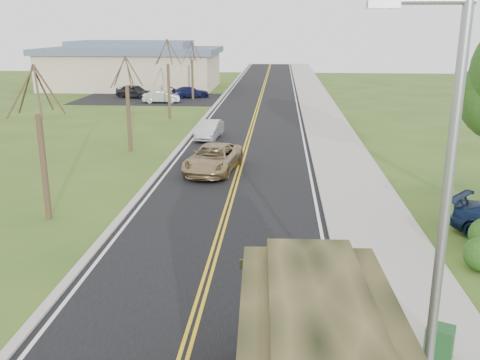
# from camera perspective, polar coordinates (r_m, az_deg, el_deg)

# --- Properties ---
(road) EXTENTS (8.00, 120.00, 0.01)m
(road) POSITION_cam_1_polar(r_m,az_deg,el_deg) (50.04, 1.85, 7.61)
(road) COLOR black
(road) RESTS_ON ground
(curb_right) EXTENTS (0.30, 120.00, 0.12)m
(curb_right) POSITION_cam_1_polar(r_m,az_deg,el_deg) (50.03, 6.65, 7.58)
(curb_right) COLOR #9E998E
(curb_right) RESTS_ON ground
(sidewalk_right) EXTENTS (3.20, 120.00, 0.10)m
(sidewalk_right) POSITION_cam_1_polar(r_m,az_deg,el_deg) (50.13, 8.67, 7.51)
(sidewalk_right) COLOR #9E998E
(sidewalk_right) RESTS_ON ground
(curb_left) EXTENTS (0.30, 120.00, 0.10)m
(curb_left) POSITION_cam_1_polar(r_m,az_deg,el_deg) (50.38, -2.91, 7.71)
(curb_left) COLOR #9E998E
(curb_left) RESTS_ON ground
(street_light) EXTENTS (1.65, 0.22, 8.00)m
(street_light) POSITION_cam_1_polar(r_m,az_deg,el_deg) (9.83, 20.52, -2.68)
(street_light) COLOR gray
(street_light) RESTS_ON ground
(bare_tree_a) EXTENTS (1.93, 2.26, 6.08)m
(bare_tree_a) POSITION_cam_1_polar(r_m,az_deg,el_deg) (22.01, -20.32, 2.53)
(bare_tree_a) COLOR #38281C
(bare_tree_a) RESTS_ON ground
(bare_tree_b) EXTENTS (1.83, 2.14, 5.73)m
(bare_tree_b) POSITION_cam_1_polar(r_m,az_deg,el_deg) (33.11, -11.83, 7.21)
(bare_tree_b) COLOR #38281C
(bare_tree_b) RESTS_ON ground
(bare_tree_c) EXTENTS (2.04, 2.39, 6.42)m
(bare_tree_c) POSITION_cam_1_polar(r_m,az_deg,el_deg) (44.63, -7.62, 10.03)
(bare_tree_c) COLOR #38281C
(bare_tree_c) RESTS_ON ground
(bare_tree_d) EXTENTS (1.88, 2.20, 5.91)m
(bare_tree_d) POSITION_cam_1_polar(r_m,az_deg,el_deg) (56.40, -5.11, 11.13)
(bare_tree_d) COLOR #38281C
(bare_tree_d) RESTS_ON ground
(commercial_building) EXTENTS (25.50, 21.50, 5.65)m
(commercial_building) POSITION_cam_1_polar(r_m,az_deg,el_deg) (68.04, -11.37, 11.85)
(commercial_building) COLOR tan
(commercial_building) RESTS_ON ground
(suv_champagne) EXTENTS (2.99, 5.32, 1.40)m
(suv_champagne) POSITION_cam_1_polar(r_m,az_deg,el_deg) (28.16, -2.89, 2.31)
(suv_champagne) COLOR #917B52
(suv_champagne) RESTS_ON ground
(sedan_silver) EXTENTS (1.66, 3.83, 1.23)m
(sedan_silver) POSITION_cam_1_polar(r_m,az_deg,el_deg) (36.56, -3.29, 5.38)
(sedan_silver) COLOR #BCBBC0
(sedan_silver) RESTS_ON ground
(utility_box_near) EXTENTS (0.75, 0.70, 0.80)m
(utility_box_near) POSITION_cam_1_polar(r_m,az_deg,el_deg) (13.48, 20.48, -15.94)
(utility_box_near) COLOR #1A491F
(utility_box_near) RESTS_ON sidewalk_right
(lot_car_dark) EXTENTS (4.50, 3.06, 1.42)m
(lot_car_dark) POSITION_cam_1_polar(r_m,az_deg,el_deg) (58.59, -11.16, 9.27)
(lot_car_dark) COLOR black
(lot_car_dark) RESTS_ON ground
(lot_car_silver) EXTENTS (3.79, 1.69, 1.21)m
(lot_car_silver) POSITION_cam_1_polar(r_m,az_deg,el_deg) (54.40, -8.40, 8.78)
(lot_car_silver) COLOR #AEAFB3
(lot_car_silver) RESTS_ON ground
(lot_car_navy) EXTENTS (4.38, 3.15, 1.18)m
(lot_car_navy) POSITION_cam_1_polar(r_m,az_deg,el_deg) (57.97, -5.33, 9.31)
(lot_car_navy) COLOR #0F1237
(lot_car_navy) RESTS_ON ground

